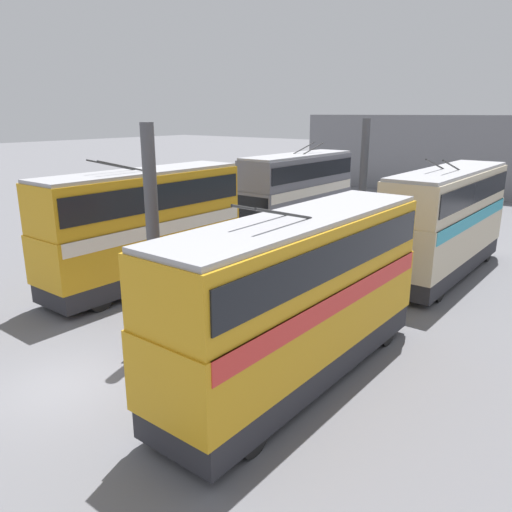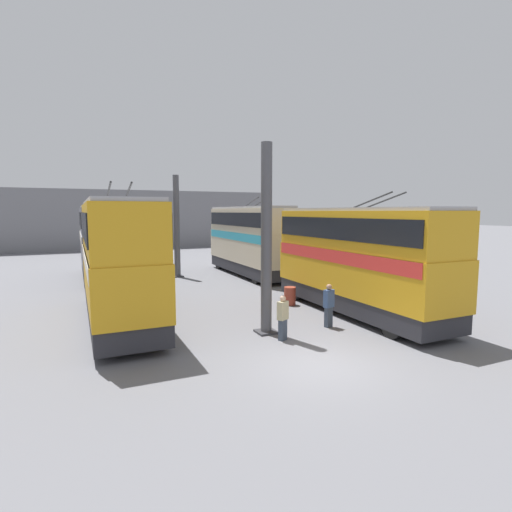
# 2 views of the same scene
# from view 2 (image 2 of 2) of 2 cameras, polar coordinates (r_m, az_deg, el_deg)

# --- Properties ---
(ground_plane) EXTENTS (240.00, 240.00, 0.00)m
(ground_plane) POSITION_cam_2_polar(r_m,az_deg,el_deg) (12.80, 8.66, -15.11)
(ground_plane) COLOR slate
(depot_back_wall) EXTENTS (0.50, 36.00, 7.29)m
(depot_back_wall) POSITION_cam_2_polar(r_m,az_deg,el_deg) (51.80, -17.14, 4.97)
(depot_back_wall) COLOR slate
(depot_back_wall) RESTS_ON ground_plane
(support_column_near) EXTENTS (0.76, 0.76, 7.21)m
(support_column_near) POSITION_cam_2_polar(r_m,az_deg,el_deg) (15.07, 1.49, 1.85)
(support_column_near) COLOR #4C4C51
(support_column_near) RESTS_ON ground_plane
(support_column_far) EXTENTS (0.76, 0.76, 7.21)m
(support_column_far) POSITION_cam_2_polar(r_m,az_deg,el_deg) (28.90, -11.25, 3.90)
(support_column_far) COLOR #4C4C51
(support_column_far) RESTS_ON ground_plane
(bus_left_near) EXTENTS (10.14, 2.54, 5.46)m
(bus_left_near) POSITION_cam_2_polar(r_m,az_deg,el_deg) (18.60, 14.24, 0.26)
(bus_left_near) COLOR black
(bus_left_near) RESTS_ON ground_plane
(bus_left_far) EXTENTS (10.35, 2.54, 5.64)m
(bus_left_far) POSITION_cam_2_polar(r_m,az_deg,el_deg) (29.24, -1.02, 2.84)
(bus_left_far) COLOR black
(bus_left_far) RESTS_ON ground_plane
(bus_right_near) EXTENTS (9.85, 2.54, 5.73)m
(bus_right_near) POSITION_cam_2_polar(r_m,az_deg,el_deg) (17.44, -19.15, 0.19)
(bus_right_near) COLOR black
(bus_right_near) RESTS_ON ground_plane
(bus_right_far) EXTENTS (9.18, 2.54, 5.67)m
(bus_right_far) POSITION_cam_2_polar(r_m,az_deg,el_deg) (29.45, -21.32, 2.46)
(bus_right_far) COLOR black
(bus_right_far) RESTS_ON ground_plane
(person_aisle_foreground) EXTENTS (0.41, 0.48, 1.66)m
(person_aisle_foreground) POSITION_cam_2_polar(r_m,az_deg,el_deg) (14.67, 3.85, -8.64)
(person_aisle_foreground) COLOR #384251
(person_aisle_foreground) RESTS_ON ground_plane
(person_by_left_row) EXTENTS (0.34, 0.47, 1.77)m
(person_by_left_row) POSITION_cam_2_polar(r_m,az_deg,el_deg) (16.49, 10.35, -6.80)
(person_by_left_row) COLOR #384251
(person_by_left_row) RESTS_ON ground_plane
(oil_drum) EXTENTS (0.61, 0.61, 0.91)m
(oil_drum) POSITION_cam_2_polar(r_m,az_deg,el_deg) (20.17, 4.86, -5.71)
(oil_drum) COLOR #933828
(oil_drum) RESTS_ON ground_plane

